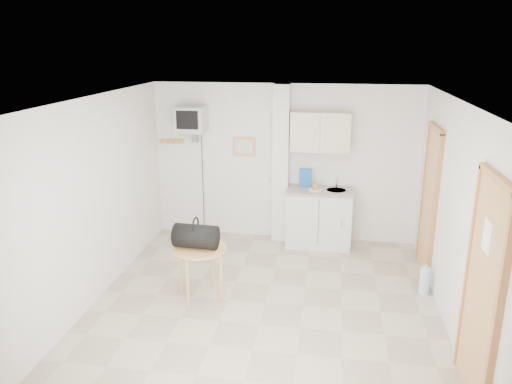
% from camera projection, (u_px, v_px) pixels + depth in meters
% --- Properties ---
extents(ground, '(4.50, 4.50, 0.00)m').
position_uv_depth(ground, '(265.00, 303.00, 6.18)').
color(ground, '#B5A78F').
rests_on(ground, ground).
extents(room_envelope, '(4.24, 4.54, 2.55)m').
position_uv_depth(room_envelope, '(287.00, 183.00, 5.79)').
color(room_envelope, white).
rests_on(room_envelope, ground).
extents(kitchenette, '(1.03, 0.58, 2.10)m').
position_uv_depth(kitchenette, '(319.00, 196.00, 7.76)').
color(kitchenette, silver).
rests_on(kitchenette, ground).
extents(crt_television, '(0.44, 0.45, 2.15)m').
position_uv_depth(crt_television, '(191.00, 120.00, 7.75)').
color(crt_television, slate).
rests_on(crt_television, ground).
extents(round_table, '(0.67, 0.67, 0.66)m').
position_uv_depth(round_table, '(200.00, 253.00, 6.20)').
color(round_table, tan).
rests_on(round_table, ground).
extents(duffel_bag, '(0.55, 0.33, 0.40)m').
position_uv_depth(duffel_bag, '(196.00, 236.00, 6.13)').
color(duffel_bag, black).
rests_on(duffel_bag, round_table).
extents(water_bottle, '(0.13, 0.13, 0.39)m').
position_uv_depth(water_bottle, '(424.00, 281.00, 6.38)').
color(water_bottle, '#B2D4F2').
rests_on(water_bottle, ground).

